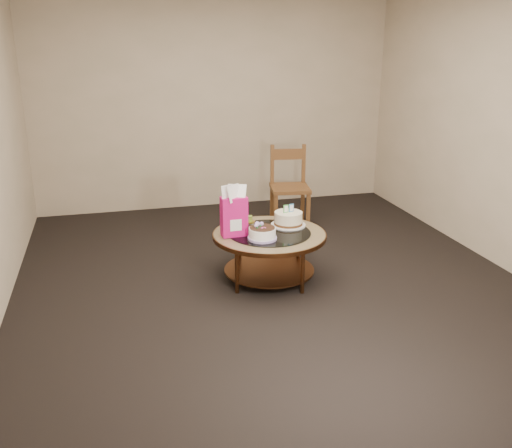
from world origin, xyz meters
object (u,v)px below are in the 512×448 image
object	(u,v)px
decorated_cake	(262,234)
coffee_table	(269,241)
cream_cake	(288,219)
dining_chair	(289,186)
gift_bag	(234,211)

from	to	relation	value
decorated_cake	coffee_table	bearing A→B (deg)	54.12
cream_cake	dining_chair	world-z (taller)	dining_chair
gift_bag	cream_cake	bearing A→B (deg)	11.45
decorated_cake	cream_cake	world-z (taller)	cream_cake
decorated_cake	dining_chair	size ratio (longest dim) A/B	0.27
cream_cake	gift_bag	xyz separation A→B (m)	(-0.54, -0.13, 0.16)
coffee_table	cream_cake	distance (m)	0.30
gift_bag	dining_chair	world-z (taller)	dining_chair
gift_bag	dining_chair	distance (m)	1.73
cream_cake	dining_chair	distance (m)	1.36
coffee_table	dining_chair	distance (m)	1.57
decorated_cake	gift_bag	bearing A→B (deg)	143.45
decorated_cake	cream_cake	xyz separation A→B (m)	(0.33, 0.29, 0.01)
coffee_table	cream_cake	xyz separation A→B (m)	(0.22, 0.14, 0.14)
coffee_table	cream_cake	bearing A→B (deg)	32.20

